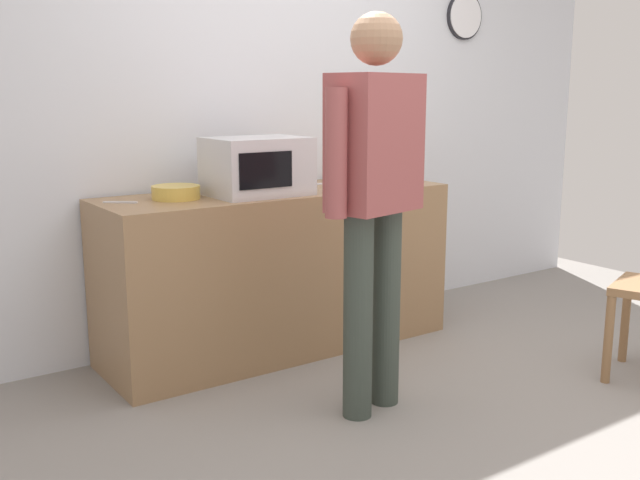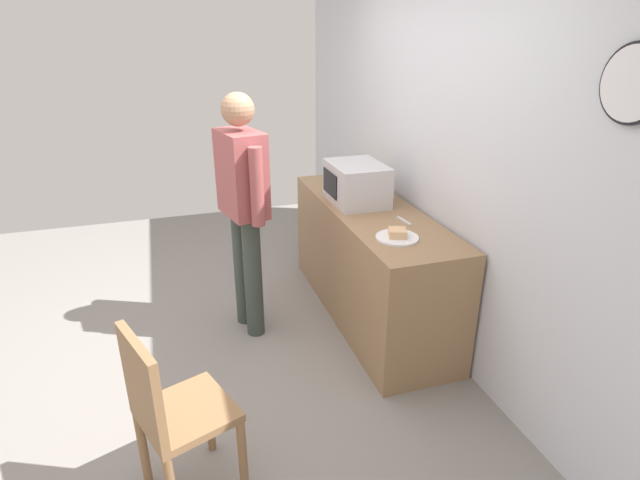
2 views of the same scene
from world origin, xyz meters
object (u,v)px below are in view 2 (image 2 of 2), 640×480
at_px(microwave, 357,183).
at_px(person_standing, 243,199).
at_px(spoon_utensil, 341,177).
at_px(salad_bowl, 350,182).
at_px(sandwich_plate, 397,236).
at_px(fork_utensil, 404,221).
at_px(wooden_chair, 170,410).

relative_size(microwave, person_standing, 0.29).
bearing_deg(microwave, spoon_utensil, 169.36).
height_order(salad_bowl, person_standing, person_standing).
xyz_separation_m(microwave, person_standing, (0.08, -0.87, -0.01)).
bearing_deg(spoon_utensil, microwave, -10.64).
xyz_separation_m(sandwich_plate, person_standing, (-0.68, -0.86, 0.12)).
distance_m(sandwich_plate, salad_bowl, 1.18).
distance_m(microwave, fork_utensil, 0.53).
distance_m(microwave, sandwich_plate, 0.77).
relative_size(salad_bowl, person_standing, 0.14).
xyz_separation_m(salad_bowl, person_standing, (0.49, -0.98, 0.10)).
height_order(sandwich_plate, spoon_utensil, sandwich_plate).
height_order(sandwich_plate, fork_utensil, sandwich_plate).
bearing_deg(fork_utensil, wooden_chair, -58.62).
xyz_separation_m(sandwich_plate, salad_bowl, (-1.17, 0.12, 0.02)).
distance_m(microwave, wooden_chair, 2.16).
height_order(microwave, sandwich_plate, microwave).
distance_m(sandwich_plate, spoon_utensil, 1.46).
distance_m(salad_bowl, fork_utensil, 0.90).
bearing_deg(wooden_chair, person_standing, 156.87).
bearing_deg(person_standing, spoon_utensil, 127.51).
relative_size(spoon_utensil, wooden_chair, 0.18).
distance_m(salad_bowl, person_standing, 1.10).
xyz_separation_m(spoon_utensil, person_standing, (0.77, -1.00, 0.13)).
bearing_deg(sandwich_plate, fork_utensil, 145.95).
xyz_separation_m(microwave, salad_bowl, (-0.41, 0.11, -0.12)).
height_order(salad_bowl, fork_utensil, salad_bowl).
height_order(sandwich_plate, salad_bowl, salad_bowl).
relative_size(sandwich_plate, fork_utensil, 1.61).
height_order(fork_utensil, wooden_chair, wooden_chair).
bearing_deg(wooden_chair, spoon_utensil, 143.63).
relative_size(fork_utensil, person_standing, 0.10).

